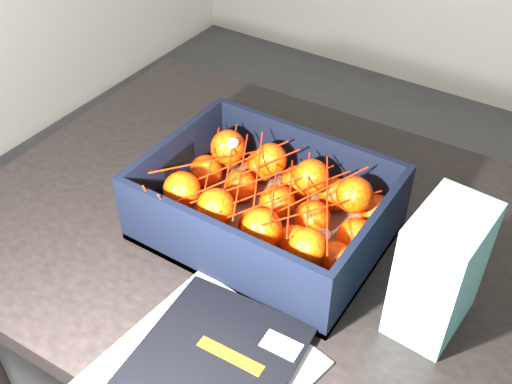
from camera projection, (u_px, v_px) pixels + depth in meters
The scene contains 6 objects.
table at pixel (303, 279), 1.10m from camera, with size 1.23×0.84×0.75m.
magazine_stack at pixel (201, 372), 0.83m from camera, with size 0.28×0.37×0.02m.
produce_crate at pixel (266, 214), 1.03m from camera, with size 0.39×0.29×0.13m.
clementine_heap at pixel (265, 208), 1.02m from camera, with size 0.37×0.28×0.11m.
mesh_net at pixel (260, 184), 0.99m from camera, with size 0.32×0.26×0.09m.
retail_carton at pixel (440, 271), 0.85m from camera, with size 0.09×0.13×0.20m, color silver.
Camera 1 is at (0.20, -0.83, 1.48)m, focal length 43.05 mm.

